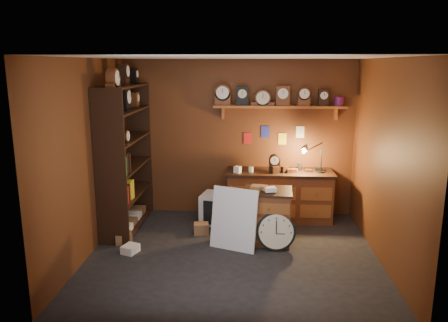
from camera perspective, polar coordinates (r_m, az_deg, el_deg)
floor at (r=6.28m, az=1.17°, el=-12.05°), size 4.00×4.00×0.00m
room_shell at (r=5.89m, az=1.72°, el=3.80°), size 4.02×3.62×2.71m
shelving_unit at (r=7.12m, az=-13.01°, el=1.20°), size 0.47×1.60×2.58m
workbench at (r=7.51m, az=7.23°, el=-4.12°), size 1.80×0.66×1.36m
low_cabinet at (r=6.58m, az=5.73°, el=-6.87°), size 0.74×0.63×0.89m
big_round_clock at (r=6.36m, az=6.80°, el=-9.12°), size 0.56×0.18×0.56m
white_panel at (r=6.47m, az=1.27°, el=-11.29°), size 0.71×0.42×0.91m
mini_fridge at (r=7.35m, az=-0.98°, el=-6.22°), size 0.57×0.58×0.50m
floor_box_a at (r=6.78m, az=-12.99°, el=-9.77°), size 0.30×0.28×0.15m
floor_box_b at (r=6.44m, az=-12.14°, el=-11.17°), size 0.25×0.28×0.11m
floor_box_c at (r=6.95m, az=-2.99°, el=-8.80°), size 0.25×0.22×0.17m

